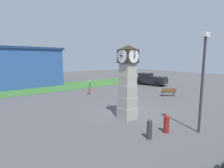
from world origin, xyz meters
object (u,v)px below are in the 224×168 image
Objects in this scene: clock_tower at (128,83)px; bollard_near_tower at (150,129)px; pedestrian_crossing_lot at (90,86)px; bollard_mid_row at (166,123)px; street_lamp_far_side at (203,76)px; bench at (168,91)px; pickup_truck at (150,79)px.

bollard_near_tower is at bearing -112.42° from clock_tower.
pedestrian_crossing_lot is at bearing 73.69° from bollard_near_tower.
street_lamp_far_side is (1.48, -1.13, 2.71)m from bollard_mid_row.
bollard_mid_row is at bearing 142.60° from street_lamp_far_side.
bench is (9.87, 5.56, -0.01)m from bollard_near_tower.
bench is (-4.97, -6.68, -0.40)m from pickup_truck.
pedestrian_crossing_lot is 13.27m from street_lamp_far_side.
bench is at bearing 16.42° from clock_tower.
pedestrian_crossing_lot is at bearing 135.53° from bench.
bollard_near_tower is 1.37m from bollard_mid_row.
bollard_near_tower is at bearing 176.97° from bollard_mid_row.
pedestrian_crossing_lot is 0.29× the size of street_lamp_far_side.
pedestrian_crossing_lot is at bearing 87.27° from street_lamp_far_side.
bollard_near_tower is 1.00× the size of bollard_mid_row.
bollard_near_tower is 19.24m from pickup_truck.
clock_tower reaches higher than pickup_truck.
pickup_truck is 11.38m from pedestrian_crossing_lot.
bollard_near_tower is at bearing -150.59° from bench.
pickup_truck is at bearing 34.16° from clock_tower.
pickup_truck is (13.47, 12.31, 0.39)m from bollard_mid_row.
clock_tower is at bearing 110.73° from street_lamp_far_side.
bench is at bearing 29.41° from bollard_near_tower.
bench is at bearing 33.54° from bollard_mid_row.
pickup_truck is 8.33m from bench.
clock_tower is 3.83m from bollard_near_tower.
street_lamp_far_side reaches higher than bollard_near_tower.
bollard_near_tower is 4.11m from street_lamp_far_side.
pedestrian_crossing_lot is (2.22, 8.82, -1.61)m from clock_tower.
pedestrian_crossing_lot is at bearing -178.01° from pickup_truck.
pickup_truck reaches higher than bench.
pickup_truck is at bearing 48.27° from street_lamp_far_side.
bollard_mid_row is 10.20m from bench.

